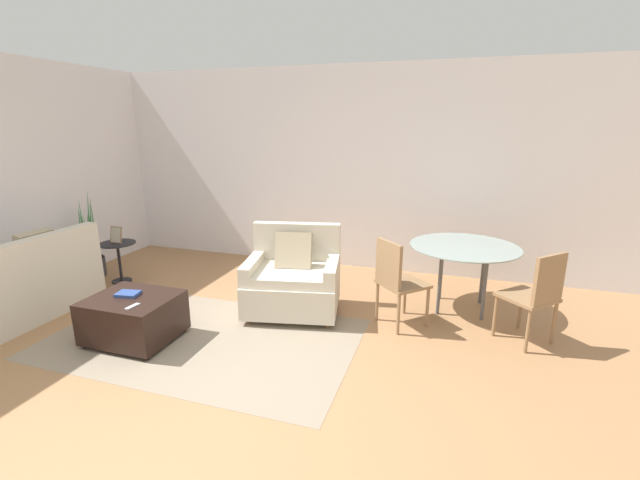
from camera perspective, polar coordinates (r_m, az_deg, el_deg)
ground_plane at (r=3.46m, az=-14.98°, el=-20.47°), size 20.00×20.00×0.00m
wall_back at (r=6.03m, az=2.05°, el=9.37°), size 12.00×0.06×2.75m
wall_left at (r=6.25m, az=-34.45°, el=6.94°), size 0.06×12.00×2.75m
area_rug at (r=4.36m, az=-15.23°, el=-12.51°), size 2.90×1.75×0.01m
armchair at (r=4.66m, az=-3.60°, el=-5.36°), size 1.11×0.98×0.92m
ottoman at (r=4.45m, az=-23.58°, el=-9.35°), size 0.77×0.65×0.43m
book_stack at (r=4.43m, az=-24.24°, el=-6.57°), size 0.22×0.18×0.03m
tv_remote_primary at (r=4.15m, az=-23.73°, el=-8.10°), size 0.06×0.14×0.01m
potted_plant at (r=6.50m, az=-28.23°, el=-1.86°), size 0.33×0.33×1.17m
side_table at (r=6.07m, az=-25.27°, el=-1.74°), size 0.44×0.44×0.53m
picture_frame at (r=6.00m, az=-25.55°, el=0.61°), size 0.17×0.07×0.21m
dining_table at (r=4.86m, az=18.66°, el=-1.59°), size 1.15×1.15×0.72m
dining_chair_near_left at (r=4.33m, az=10.13°, el=-4.92°), size 0.59×0.59×0.90m
dining_chair_near_right at (r=4.37m, az=26.92°, el=-6.22°), size 0.59×0.59×0.90m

